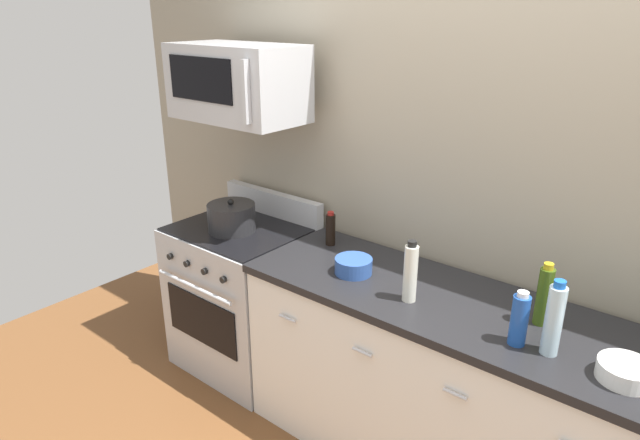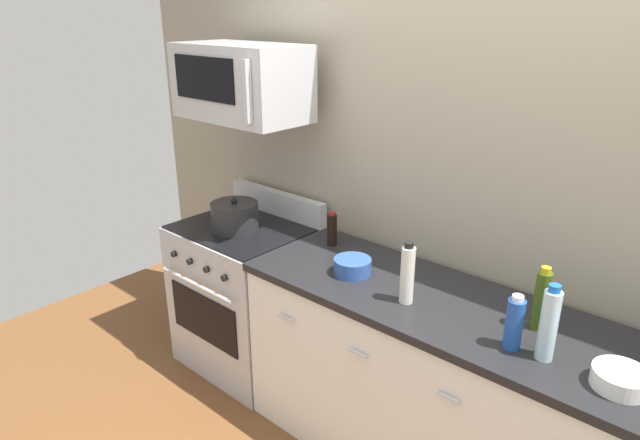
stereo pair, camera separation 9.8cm
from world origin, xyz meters
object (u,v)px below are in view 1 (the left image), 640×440
at_px(bottle_vinegar_white, 410,273).
at_px(bowl_white_ceramic, 626,371).
at_px(bottle_water_clear, 554,320).
at_px(bowl_blue_mixing, 353,265).
at_px(microwave, 237,82).
at_px(bottle_soda_blue, 519,319).
at_px(bottle_olive_oil, 544,296).
at_px(range_oven, 243,296).
at_px(bottle_soy_sauce_dark, 331,229).
at_px(stockpot, 232,217).

bearing_deg(bottle_vinegar_white, bowl_white_ceramic, -0.72).
xyz_separation_m(bottle_water_clear, bowl_blue_mixing, (-0.96, 0.08, -0.10)).
xyz_separation_m(microwave, bottle_vinegar_white, (1.21, -0.15, -0.70)).
xyz_separation_m(bottle_soda_blue, bowl_white_ceramic, (0.37, 0.02, -0.07)).
height_order(bottle_vinegar_white, bottle_soda_blue, bottle_vinegar_white).
xyz_separation_m(bottle_olive_oil, bowl_blue_mixing, (-0.86, -0.11, -0.09)).
height_order(bottle_soda_blue, bowl_blue_mixing, bottle_soda_blue).
height_order(bottle_vinegar_white, bowl_blue_mixing, bottle_vinegar_white).
xyz_separation_m(bottle_vinegar_white, bottle_olive_oil, (0.51, 0.17, -0.01)).
bearing_deg(bottle_soda_blue, microwave, 173.80).
height_order(microwave, bottle_vinegar_white, microwave).
bearing_deg(bottle_water_clear, bowl_blue_mixing, 175.49).
xyz_separation_m(range_oven, bowl_white_ceramic, (2.08, -0.12, 0.49)).
relative_size(bottle_vinegar_white, bowl_white_ceramic, 1.50).
bearing_deg(bottle_soy_sauce_dark, bowl_blue_mixing, -33.75).
relative_size(microwave, bottle_soda_blue, 3.33).
bearing_deg(bottle_water_clear, microwave, 174.67).
xyz_separation_m(bottle_soy_sauce_dark, bowl_blue_mixing, (0.30, -0.20, -0.05)).
relative_size(bowl_white_ceramic, bowl_blue_mixing, 1.04).
xyz_separation_m(microwave, bowl_blue_mixing, (0.86, -0.09, -0.79)).
xyz_separation_m(range_oven, bottle_soda_blue, (1.70, -0.14, 0.56)).
bearing_deg(bowl_white_ceramic, microwave, 175.45).
xyz_separation_m(microwave, stockpot, (-0.00, -0.10, -0.75)).
xyz_separation_m(bottle_water_clear, stockpot, (-1.82, 0.07, -0.06)).
xyz_separation_m(bowl_white_ceramic, bowl_blue_mixing, (-1.22, 0.07, 0.01)).
bearing_deg(range_oven, microwave, 89.71).
bearing_deg(bottle_vinegar_white, bottle_olive_oil, 18.60).
bearing_deg(range_oven, bowl_white_ceramic, -3.33).
bearing_deg(bowl_white_ceramic, bottle_soy_sauce_dark, 169.82).
distance_m(microwave, bottle_soda_blue, 1.86).
xyz_separation_m(range_oven, bottle_vinegar_white, (1.21, -0.11, 0.59)).
height_order(bottle_olive_oil, stockpot, bottle_olive_oil).
relative_size(bottle_vinegar_white, bottle_soda_blue, 1.27).
bearing_deg(bottle_olive_oil, bottle_water_clear, -62.77).
bearing_deg(range_oven, bottle_vinegar_white, -5.19).
xyz_separation_m(bottle_soda_blue, bowl_blue_mixing, (-0.84, 0.09, -0.07)).
bearing_deg(bowl_blue_mixing, bottle_soy_sauce_dark, 146.25).
bearing_deg(microwave, bottle_soy_sauce_dark, 10.77).
bearing_deg(bottle_water_clear, bottle_vinegar_white, 178.57).
bearing_deg(bottle_water_clear, bottle_soy_sauce_dark, 167.61).
height_order(bottle_soy_sauce_dark, bowl_blue_mixing, bottle_soy_sauce_dark).
xyz_separation_m(bottle_olive_oil, bowl_white_ceramic, (0.35, -0.18, -0.09)).
distance_m(range_oven, bottle_soda_blue, 1.80).
distance_m(bottle_soy_sauce_dark, bottle_olive_oil, 1.17).
bearing_deg(range_oven, bottle_soy_sauce_dark, 15.10).
bearing_deg(bottle_olive_oil, bottle_soda_blue, -95.60).
height_order(range_oven, bowl_blue_mixing, range_oven).
bearing_deg(bottle_vinegar_white, stockpot, 177.32).
relative_size(microwave, bottle_olive_oil, 2.75).
xyz_separation_m(range_oven, bottle_water_clear, (1.82, -0.13, 0.59)).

